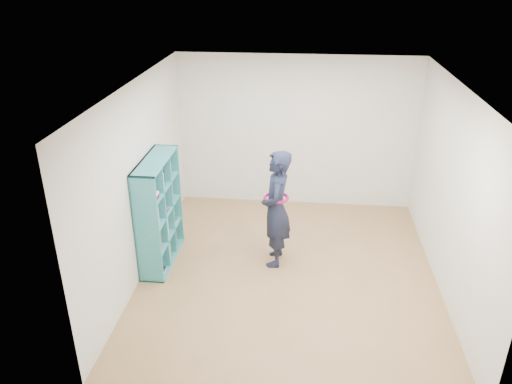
# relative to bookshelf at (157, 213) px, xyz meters

# --- Properties ---
(floor) EXTENTS (4.50, 4.50, 0.00)m
(floor) POSITION_rel_bookshelf_xyz_m (1.85, -0.14, -0.76)
(floor) COLOR olive
(floor) RESTS_ON ground
(ceiling) EXTENTS (4.50, 4.50, 0.00)m
(ceiling) POSITION_rel_bookshelf_xyz_m (1.85, -0.14, 1.84)
(ceiling) COLOR white
(ceiling) RESTS_ON wall_back
(wall_left) EXTENTS (0.02, 4.50, 2.60)m
(wall_left) POSITION_rel_bookshelf_xyz_m (-0.15, -0.14, 0.54)
(wall_left) COLOR silver
(wall_left) RESTS_ON floor
(wall_right) EXTENTS (0.02, 4.50, 2.60)m
(wall_right) POSITION_rel_bookshelf_xyz_m (3.85, -0.14, 0.54)
(wall_right) COLOR silver
(wall_right) RESTS_ON floor
(wall_back) EXTENTS (4.00, 0.02, 2.60)m
(wall_back) POSITION_rel_bookshelf_xyz_m (1.85, 2.11, 0.54)
(wall_back) COLOR silver
(wall_back) RESTS_ON floor
(wall_front) EXTENTS (4.00, 0.02, 2.60)m
(wall_front) POSITION_rel_bookshelf_xyz_m (1.85, -2.39, 0.54)
(wall_front) COLOR silver
(wall_front) RESTS_ON floor
(bookshelf) EXTENTS (0.34, 1.16, 1.55)m
(bookshelf) POSITION_rel_bookshelf_xyz_m (0.00, 0.00, 0.00)
(bookshelf) COLOR teal
(bookshelf) RESTS_ON floor
(person) EXTENTS (0.41, 0.62, 1.69)m
(person) POSITION_rel_bookshelf_xyz_m (1.64, 0.13, 0.09)
(person) COLOR black
(person) RESTS_ON floor
(smartphone) EXTENTS (0.03, 0.11, 0.14)m
(smartphone) POSITION_rel_bookshelf_xyz_m (1.48, 0.21, 0.20)
(smartphone) COLOR silver
(smartphone) RESTS_ON person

